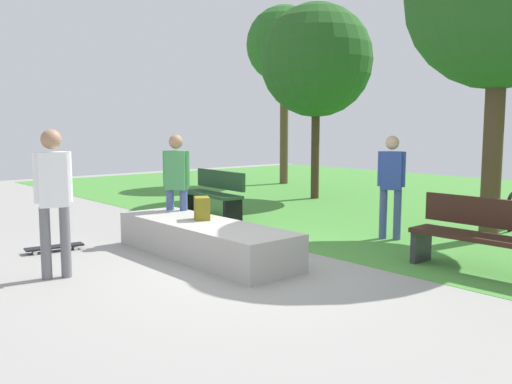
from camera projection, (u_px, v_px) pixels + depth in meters
ground_plane at (248, 272)px, 6.75m from camera, size 28.00×28.00×0.00m
concrete_ledge at (204, 239)px, 7.52m from camera, size 3.06×0.94×0.48m
backpack_on_ledge at (202, 208)px, 7.70m from camera, size 0.34×0.31×0.32m
skater_performing_trick at (53, 192)px, 6.36m from camera, size 0.29×0.41×1.76m
skater_watching at (176, 179)px, 8.51m from camera, size 0.37×0.36×1.66m
skateboard_by_ledge at (55, 247)px, 7.85m from camera, size 0.31×0.82×0.08m
park_bench_far_right at (214, 193)px, 10.84m from camera, size 1.62×0.56×0.91m
park_bench_far_left at (479, 234)px, 6.71m from camera, size 1.61×0.50×0.91m
tree_tall_oak at (316, 61)px, 13.23m from camera, size 2.73×2.73×4.74m
tree_broad_elm at (285, 46)px, 16.65m from camera, size 2.34×2.34×5.43m
pedestrian_with_backpack at (391, 178)px, 8.62m from camera, size 0.42×0.44×1.64m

